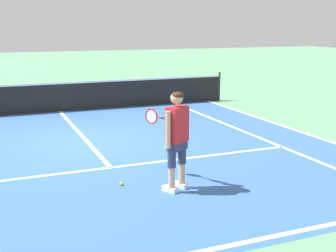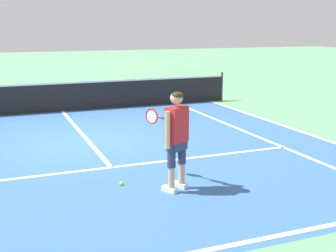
# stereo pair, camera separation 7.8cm
# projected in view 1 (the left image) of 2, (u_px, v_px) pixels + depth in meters

# --- Properties ---
(ground_plane) EXTENTS (80.00, 80.00, 0.00)m
(ground_plane) POSITION_uv_depth(u_px,v_px,m) (87.00, 141.00, 10.86)
(ground_plane) COLOR #609E70
(court_inner_surface) EXTENTS (10.98, 10.52, 0.00)m
(court_inner_surface) POSITION_uv_depth(u_px,v_px,m) (95.00, 151.00, 10.06)
(court_inner_surface) COLOR #3866A8
(court_inner_surface) RESTS_ON ground
(line_service) EXTENTS (8.23, 0.10, 0.01)m
(line_service) POSITION_uv_depth(u_px,v_px,m) (111.00, 167.00, 8.84)
(line_service) COLOR white
(line_service) RESTS_ON ground
(line_centre_service) EXTENTS (0.10, 6.40, 0.01)m
(line_centre_service) POSITION_uv_depth(u_px,v_px,m) (79.00, 133.00, 11.73)
(line_centre_service) COLOR white
(line_centre_service) RESTS_ON ground
(line_singles_right) EXTENTS (0.10, 10.12, 0.01)m
(line_singles_right) POSITION_uv_depth(u_px,v_px,m) (250.00, 134.00, 11.57)
(line_singles_right) COLOR white
(line_singles_right) RESTS_ON ground
(line_doubles_right) EXTENTS (0.10, 10.12, 0.01)m
(line_doubles_right) POSITION_uv_depth(u_px,v_px,m) (294.00, 130.00, 12.08)
(line_doubles_right) COLOR white
(line_doubles_right) RESTS_ON ground
(tennis_net) EXTENTS (11.96, 0.08, 1.07)m
(tennis_net) POSITION_uv_depth(u_px,v_px,m) (59.00, 97.00, 14.51)
(tennis_net) COLOR #333338
(tennis_net) RESTS_ON ground
(tennis_player) EXTENTS (0.55, 1.23, 1.71)m
(tennis_player) POSITION_uv_depth(u_px,v_px,m) (176.00, 134.00, 7.44)
(tennis_player) COLOR white
(tennis_player) RESTS_ON ground
(tennis_ball_near_feet) EXTENTS (0.07, 0.07, 0.07)m
(tennis_ball_near_feet) POSITION_uv_depth(u_px,v_px,m) (122.00, 184.00, 7.85)
(tennis_ball_near_feet) COLOR #CCE02D
(tennis_ball_near_feet) RESTS_ON ground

